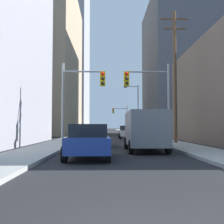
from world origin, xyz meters
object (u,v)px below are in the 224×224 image
at_px(sedan_green, 102,130).
at_px(traffic_signal_near_right, 149,91).
at_px(sedan_white, 101,131).
at_px(traffic_signal_near_left, 81,91).
at_px(sedan_silver, 127,132).
at_px(sedan_blue, 88,141).
at_px(cargo_van_grey, 145,129).
at_px(sedan_navy, 94,136).
at_px(traffic_signal_far_right, 121,115).

xyz_separation_m(sedan_green, traffic_signal_near_right, (3.98, -38.72, 3.25)).
xyz_separation_m(sedan_white, traffic_signal_near_left, (-0.99, -25.18, 3.24)).
distance_m(sedan_silver, traffic_signal_near_right, 13.30).
bearing_deg(sedan_silver, sedan_green, 97.27).
distance_m(sedan_blue, traffic_signal_near_left, 8.31).
relative_size(cargo_van_grey, sedan_green, 1.24).
relative_size(sedan_blue, sedan_white, 1.00).
bearing_deg(sedan_navy, sedan_white, 89.90).
xyz_separation_m(sedan_navy, sedan_green, (0.02, 39.10, 0.00)).
bearing_deg(traffic_signal_near_left, sedan_blue, -82.22).
bearing_deg(sedan_white, traffic_signal_far_right, 75.52).
bearing_deg(traffic_signal_near_right, sedan_blue, -117.30).
height_order(sedan_navy, traffic_signal_near_right, traffic_signal_near_right).
height_order(sedan_blue, sedan_silver, same).
bearing_deg(traffic_signal_near_right, traffic_signal_near_left, -180.00).
xyz_separation_m(traffic_signal_near_left, traffic_signal_far_right, (4.96, 40.54, 0.01)).
xyz_separation_m(sedan_blue, traffic_signal_near_left, (-1.04, 7.58, 3.24)).
bearing_deg(sedan_silver, traffic_signal_far_right, 88.55).
distance_m(cargo_van_grey, sedan_green, 42.79).
bearing_deg(sedan_navy, traffic_signal_near_right, 5.43).
bearing_deg(sedan_navy, cargo_van_grey, -49.09).
height_order(sedan_blue, sedan_green, same).
bearing_deg(traffic_signal_near_right, sedan_white, 98.92).
distance_m(sedan_navy, traffic_signal_far_right, 41.25).
bearing_deg(cargo_van_grey, sedan_blue, -129.73).
bearing_deg(sedan_navy, sedan_green, 89.97).
xyz_separation_m(cargo_van_grey, sedan_white, (-3.05, 29.14, -0.52)).
xyz_separation_m(sedan_green, traffic_signal_far_right, (3.99, 1.82, 3.25)).
bearing_deg(sedan_white, cargo_van_grey, -84.02).
distance_m(sedan_blue, sedan_white, 32.76).
bearing_deg(traffic_signal_far_right, traffic_signal_near_right, -90.02).
relative_size(sedan_green, traffic_signal_far_right, 0.70).
xyz_separation_m(cargo_van_grey, sedan_silver, (0.22, 16.84, -0.52)).
bearing_deg(cargo_van_grey, sedan_white, 95.98).
height_order(sedan_navy, sedan_white, same).
relative_size(sedan_navy, sedan_silver, 1.00).
bearing_deg(sedan_silver, traffic_signal_near_right, -86.95).
height_order(traffic_signal_near_left, traffic_signal_near_right, same).
distance_m(sedan_navy, sedan_white, 25.56).
distance_m(sedan_silver, sedan_white, 12.73).
bearing_deg(sedan_blue, traffic_signal_near_left, 97.78).
height_order(cargo_van_grey, sedan_green, cargo_van_grey).
xyz_separation_m(sedan_blue, traffic_signal_near_right, (3.91, 7.58, 3.25)).
relative_size(sedan_white, traffic_signal_near_left, 0.71).
relative_size(sedan_navy, sedan_green, 0.99).
bearing_deg(sedan_blue, traffic_signal_near_right, 62.70).
relative_size(sedan_green, traffic_signal_near_left, 0.70).
bearing_deg(sedan_silver, sedan_blue, -98.96).
height_order(sedan_silver, sedan_green, same).
bearing_deg(traffic_signal_far_right, sedan_white, -104.48).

